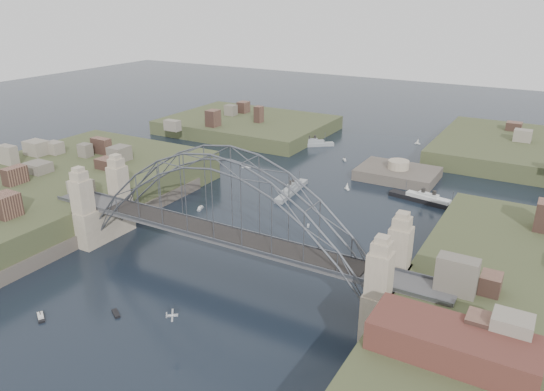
{
  "coord_description": "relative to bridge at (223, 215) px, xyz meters",
  "views": [
    {
      "loc": [
        50.97,
        -70.53,
        50.05
      ],
      "look_at": [
        0.0,
        18.0,
        10.0
      ],
      "focal_mm": 34.14,
      "sensor_mm": 36.0,
      "label": 1
    }
  ],
  "objects": [
    {
      "name": "fort_island",
      "position": [
        12.0,
        70.0,
        -12.66
      ],
      "size": [
        22.0,
        16.0,
        9.4
      ],
      "color": "#4D443C",
      "rests_on": "ground"
    },
    {
      "name": "small_boat_d",
      "position": [
        24.49,
        36.66,
        -12.17
      ],
      "size": [
        1.31,
        2.22,
        0.45
      ],
      "color": "silver",
      "rests_on": "ground"
    },
    {
      "name": "wharf_shed",
      "position": [
        44.0,
        -14.0,
        -2.32
      ],
      "size": [
        20.0,
        8.0,
        4.0
      ],
      "primitive_type": "cube",
      "color": "#592D26",
      "rests_on": "shore_east"
    },
    {
      "name": "ocean_liner",
      "position": [
        24.47,
        55.21,
        -11.54
      ],
      "size": [
        20.86,
        6.35,
        5.08
      ],
      "color": "black",
      "rests_on": "ground"
    },
    {
      "name": "small_boat_f",
      "position": [
        2.83,
        54.23,
        -11.32
      ],
      "size": [
        1.65,
        1.55,
        2.38
      ],
      "color": "silver",
      "rests_on": "ground"
    },
    {
      "name": "small_boat_k",
      "position": [
        7.17,
        109.46,
        -11.36
      ],
      "size": [
        1.89,
        1.02,
        2.38
      ],
      "color": "silver",
      "rests_on": "ground"
    },
    {
      "name": "small_boat_e",
      "position": [
        -31.31,
        56.82,
        -12.17
      ],
      "size": [
        3.16,
        2.52,
        0.45
      ],
      "color": "silver",
      "rests_on": "ground"
    },
    {
      "name": "small_boat_c",
      "position": [
        -8.16,
        -20.18,
        -12.17
      ],
      "size": [
        2.65,
        2.04,
        0.45
      ],
      "color": "silver",
      "rests_on": "ground"
    },
    {
      "name": "small_boat_a",
      "position": [
        -23.45,
        23.01,
        -12.04
      ],
      "size": [
        1.64,
        2.8,
        1.43
      ],
      "color": "silver",
      "rests_on": "ground"
    },
    {
      "name": "ground",
      "position": [
        0.0,
        0.0,
        -12.32
      ],
      "size": [
        500.0,
        500.0,
        0.0
      ],
      "primitive_type": "plane",
      "color": "black",
      "rests_on": "ground"
    },
    {
      "name": "naval_cruiser_near",
      "position": [
        -9.13,
        44.49,
        -11.51
      ],
      "size": [
        3.75,
        17.61,
        5.24
      ],
      "color": "#94999C",
      "rests_on": "ground"
    },
    {
      "name": "bridge",
      "position": [
        0.0,
        0.0,
        0.0
      ],
      "size": [
        84.0,
        13.8,
        24.6
      ],
      "color": "#4E4D50",
      "rests_on": "ground"
    },
    {
      "name": "aeroplane",
      "position": [
        5.16,
        -21.33,
        -7.26
      ],
      "size": [
        2.31,
        2.79,
        0.49
      ],
      "color": "#A7ABAF"
    },
    {
      "name": "small_boat_l",
      "position": [
        -34.73,
        29.26,
        -12.17
      ],
      "size": [
        2.7,
        1.37,
        0.45
      ],
      "color": "silver",
      "rests_on": "ground"
    },
    {
      "name": "small_boat_h",
      "position": [
        -7.87,
        78.14,
        -12.04
      ],
      "size": [
        1.88,
        2.03,
        1.43
      ],
      "color": "silver",
      "rests_on": "ground"
    },
    {
      "name": "naval_cruiser_far",
      "position": [
        -24.27,
        88.15,
        -11.51
      ],
      "size": [
        13.51,
        11.26,
        5.23
      ],
      "color": "#94999C",
      "rests_on": "ground"
    },
    {
      "name": "small_boat_j",
      "position": [
        -18.09,
        -27.17,
        -12.04
      ],
      "size": [
        3.24,
        2.56,
        1.43
      ],
      "color": "silver",
      "rests_on": "ground"
    },
    {
      "name": "headland_nw",
      "position": [
        -55.0,
        95.0,
        -11.82
      ],
      "size": [
        60.0,
        45.0,
        9.0
      ],
      "primitive_type": "cube",
      "color": "#3D4425",
      "rests_on": "ground"
    },
    {
      "name": "small_boat_i",
      "position": [
        31.77,
        9.75,
        -12.17
      ],
      "size": [
        1.11,
        2.8,
        0.45
      ],
      "color": "silver",
      "rests_on": "ground"
    },
    {
      "name": "shore_west",
      "position": [
        -57.32,
        0.0,
        -10.35
      ],
      "size": [
        50.5,
        90.0,
        12.0
      ],
      "color": "#3D4425",
      "rests_on": "ground"
    },
    {
      "name": "small_boat_b",
      "position": [
        4.25,
        27.31,
        -12.17
      ],
      "size": [
        1.08,
        1.63,
        0.45
      ],
      "color": "silver",
      "rests_on": "ground"
    }
  ]
}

